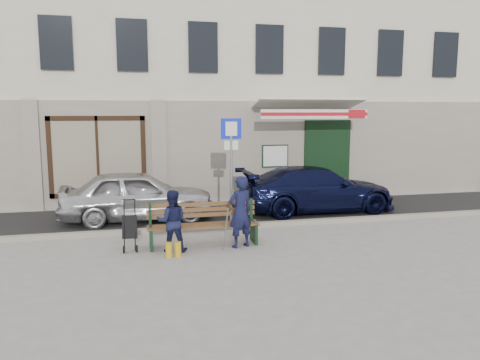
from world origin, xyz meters
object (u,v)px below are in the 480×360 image
object	(u,v)px
car_silver	(138,195)
woman	(172,221)
bench	(201,225)
man	(240,212)
parking_sign	(231,155)
car_navy	(317,189)
stroller	(130,228)

from	to	relation	value
car_silver	woman	distance (m)	3.07
bench	man	xyz separation A→B (m)	(0.80, -0.29, 0.31)
car_silver	parking_sign	distance (m)	2.84
car_navy	parking_sign	distance (m)	3.28
parking_sign	man	xyz separation A→B (m)	(-0.17, -1.73, -1.05)
car_silver	stroller	xyz separation A→B (m)	(-0.20, -2.69, -0.21)
car_silver	stroller	size ratio (longest dim) A/B	3.78
bench	woman	xyz separation A→B (m)	(-0.65, -0.28, 0.19)
car_silver	woman	xyz separation A→B (m)	(0.65, -3.00, -0.04)
car_silver	bench	distance (m)	3.02
car_navy	woman	distance (m)	5.34
car_silver	car_navy	bearing A→B (deg)	-91.55
car_navy	man	world-z (taller)	man
car_silver	bench	bearing A→B (deg)	-155.88
car_silver	man	bearing A→B (deg)	-146.56
car_navy	bench	world-z (taller)	car_navy
car_navy	woman	xyz separation A→B (m)	(-4.42, -3.00, -0.01)
bench	stroller	bearing A→B (deg)	179.28
car_navy	man	xyz separation A→B (m)	(-2.97, -3.00, 0.11)
bench	parking_sign	bearing A→B (deg)	56.24
bench	man	distance (m)	0.90
car_silver	bench	size ratio (longest dim) A/B	1.67
car_silver	stroller	distance (m)	2.71
parking_sign	stroller	size ratio (longest dim) A/B	2.57
car_navy	parking_sign	size ratio (longest dim) A/B	1.67
man	car_silver	bearing A→B (deg)	-74.70
stroller	car_silver	bearing A→B (deg)	90.04
parking_sign	woman	distance (m)	2.65
car_navy	woman	size ratio (longest dim) A/B	3.52
bench	stroller	xyz separation A→B (m)	(-1.50, 0.02, 0.01)
parking_sign	stroller	bearing A→B (deg)	-142.07
woman	car_silver	bearing A→B (deg)	-72.43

